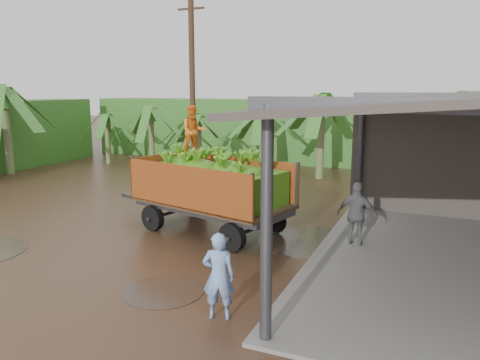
% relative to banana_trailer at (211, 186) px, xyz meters
% --- Properties ---
extents(ground, '(100.00, 100.00, 0.00)m').
position_rel_banana_trailer_xyz_m(ground, '(-1.68, -1.55, -1.41)').
color(ground, black).
rests_on(ground, ground).
extents(hedge_north, '(22.00, 3.00, 3.60)m').
position_rel_banana_trailer_xyz_m(hedge_north, '(-3.68, 14.45, 0.39)').
color(hedge_north, '#2D661E').
rests_on(hedge_north, ground).
extents(banana_trailer, '(6.56, 3.35, 3.75)m').
position_rel_banana_trailer_xyz_m(banana_trailer, '(0.00, 0.00, 0.00)').
color(banana_trailer, '#C7591C').
rests_on(banana_trailer, ground).
extents(man_blue, '(0.70, 0.56, 1.66)m').
position_rel_banana_trailer_xyz_m(man_blue, '(2.52, -4.76, -0.58)').
color(man_blue, '#7DA3E3').
rests_on(man_blue, ground).
extents(man_grey, '(1.07, 0.47, 1.81)m').
position_rel_banana_trailer_xyz_m(man_grey, '(4.20, 0.30, -0.51)').
color(man_grey, slate).
rests_on(man_grey, ground).
extents(utility_pole, '(1.20, 0.24, 8.04)m').
position_rel_banana_trailer_xyz_m(utility_pole, '(-3.64, 5.56, 2.66)').
color(utility_pole, '#47301E').
rests_on(utility_pole, ground).
extents(banana_plants, '(24.32, 18.25, 4.44)m').
position_rel_banana_trailer_xyz_m(banana_plants, '(-5.54, 5.94, 0.49)').
color(banana_plants, '#2D661E').
rests_on(banana_plants, ground).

